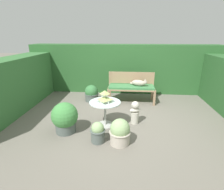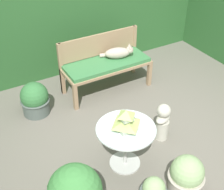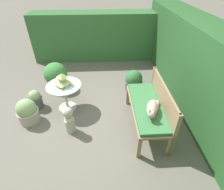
{
  "view_description": "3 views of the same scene",
  "coord_description": "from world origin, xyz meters",
  "px_view_note": "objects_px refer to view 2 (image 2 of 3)",
  "views": [
    {
      "loc": [
        0.11,
        -3.81,
        1.93
      ],
      "look_at": [
        -0.26,
        0.45,
        0.45
      ],
      "focal_mm": 28.0,
      "sensor_mm": 36.0,
      "label": 1
    },
    {
      "loc": [
        -1.77,
        -2.52,
        2.88
      ],
      "look_at": [
        -0.02,
        0.55,
        0.36
      ],
      "focal_mm": 50.0,
      "sensor_mm": 36.0,
      "label": 2
    },
    {
      "loc": [
        2.52,
        0.45,
        2.42
      ],
      "look_at": [
        0.02,
        0.59,
        0.56
      ],
      "focal_mm": 28.0,
      "sensor_mm": 36.0,
      "label": 3
    }
  ],
  "objects_px": {
    "garden_bust": "(163,121)",
    "potted_plant_hedge_corner": "(186,176)",
    "cat": "(119,53)",
    "patio_table": "(126,136)",
    "garden_bench": "(107,66)",
    "pagoda_birdhouse": "(126,121)",
    "potted_plant_bench_right": "(35,99)"
  },
  "relations": [
    {
      "from": "garden_bust",
      "to": "potted_plant_hedge_corner",
      "type": "relative_size",
      "value": 1.08
    },
    {
      "from": "garden_bust",
      "to": "cat",
      "type": "bearing_deg",
      "value": 60.6
    },
    {
      "from": "patio_table",
      "to": "cat",
      "type": "bearing_deg",
      "value": 62.1
    },
    {
      "from": "garden_bench",
      "to": "garden_bust",
      "type": "xyz_separation_m",
      "value": [
        0.07,
        -1.36,
        -0.16
      ]
    },
    {
      "from": "garden_bench",
      "to": "pagoda_birdhouse",
      "type": "xyz_separation_m",
      "value": [
        -0.59,
        -1.52,
        0.24
      ]
    },
    {
      "from": "pagoda_birdhouse",
      "to": "potted_plant_bench_right",
      "type": "height_order",
      "value": "pagoda_birdhouse"
    },
    {
      "from": "garden_bench",
      "to": "potted_plant_bench_right",
      "type": "relative_size",
      "value": 2.75
    },
    {
      "from": "cat",
      "to": "patio_table",
      "type": "height_order",
      "value": "cat"
    },
    {
      "from": "cat",
      "to": "potted_plant_hedge_corner",
      "type": "relative_size",
      "value": 0.98
    },
    {
      "from": "cat",
      "to": "patio_table",
      "type": "relative_size",
      "value": 0.71
    },
    {
      "from": "potted_plant_bench_right",
      "to": "potted_plant_hedge_corner",
      "type": "xyz_separation_m",
      "value": [
        0.96,
        -2.15,
        -0.0
      ]
    },
    {
      "from": "garden_bench",
      "to": "pagoda_birdhouse",
      "type": "distance_m",
      "value": 1.65
    },
    {
      "from": "patio_table",
      "to": "potted_plant_bench_right",
      "type": "bearing_deg",
      "value": 112.14
    },
    {
      "from": "garden_bench",
      "to": "pagoda_birdhouse",
      "type": "bearing_deg",
      "value": -111.3
    },
    {
      "from": "cat",
      "to": "pagoda_birdhouse",
      "type": "xyz_separation_m",
      "value": [
        -0.81,
        -1.54,
        0.08
      ]
    },
    {
      "from": "patio_table",
      "to": "potted_plant_hedge_corner",
      "type": "height_order",
      "value": "patio_table"
    },
    {
      "from": "pagoda_birdhouse",
      "to": "potted_plant_hedge_corner",
      "type": "height_order",
      "value": "pagoda_birdhouse"
    },
    {
      "from": "garden_bust",
      "to": "potted_plant_bench_right",
      "type": "height_order",
      "value": "garden_bust"
    },
    {
      "from": "garden_bust",
      "to": "garden_bench",
      "type": "bearing_deg",
      "value": 69.83
    },
    {
      "from": "cat",
      "to": "garden_bust",
      "type": "relative_size",
      "value": 0.91
    },
    {
      "from": "garden_bench",
      "to": "patio_table",
      "type": "relative_size",
      "value": 2.02
    },
    {
      "from": "pagoda_birdhouse",
      "to": "potted_plant_bench_right",
      "type": "relative_size",
      "value": 0.55
    },
    {
      "from": "garden_bench",
      "to": "potted_plant_bench_right",
      "type": "xyz_separation_m",
      "value": [
        -1.2,
        -0.03,
        -0.2
      ]
    },
    {
      "from": "garden_bench",
      "to": "potted_plant_hedge_corner",
      "type": "xyz_separation_m",
      "value": [
        -0.23,
        -2.18,
        -0.2
      ]
    },
    {
      "from": "garden_bench",
      "to": "pagoda_birdhouse",
      "type": "relative_size",
      "value": 5.03
    },
    {
      "from": "pagoda_birdhouse",
      "to": "potted_plant_hedge_corner",
      "type": "bearing_deg",
      "value": -61.65
    },
    {
      "from": "patio_table",
      "to": "garden_bust",
      "type": "xyz_separation_m",
      "value": [
        0.66,
        0.16,
        -0.17
      ]
    },
    {
      "from": "potted_plant_bench_right",
      "to": "patio_table",
      "type": "bearing_deg",
      "value": -67.86
    },
    {
      "from": "patio_table",
      "to": "pagoda_birdhouse",
      "type": "height_order",
      "value": "pagoda_birdhouse"
    },
    {
      "from": "garden_bench",
      "to": "cat",
      "type": "bearing_deg",
      "value": 5.12
    },
    {
      "from": "potted_plant_bench_right",
      "to": "garden_bust",
      "type": "bearing_deg",
      "value": -46.44
    },
    {
      "from": "garden_bust",
      "to": "pagoda_birdhouse",
      "type": "bearing_deg",
      "value": 170.23
    }
  ]
}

